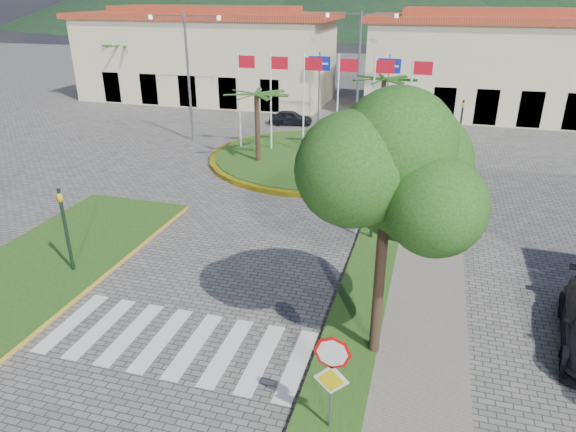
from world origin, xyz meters
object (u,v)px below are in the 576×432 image
(deciduous_tree, at_px, (388,175))
(white_van, at_px, (258,99))
(roundabout_island, at_px, (317,157))
(car_dark_b, at_px, (386,107))
(stop_sign, at_px, (332,370))
(car_dark_a, at_px, (291,118))

(deciduous_tree, distance_m, white_van, 34.41)
(roundabout_island, bearing_deg, car_dark_b, 78.93)
(deciduous_tree, height_order, car_dark_b, deciduous_tree)
(deciduous_tree, xyz_separation_m, white_van, (-14.07, 31.06, -4.62))
(stop_sign, distance_m, white_van, 36.68)
(car_dark_b, bearing_deg, car_dark_a, 146.09)
(car_dark_b, bearing_deg, roundabout_island, -173.85)
(roundabout_island, distance_m, car_dark_b, 13.47)
(stop_sign, bearing_deg, white_van, 111.56)
(car_dark_a, bearing_deg, white_van, 29.43)
(stop_sign, height_order, white_van, stop_sign)
(deciduous_tree, bearing_deg, car_dark_b, 95.50)
(car_dark_a, bearing_deg, car_dark_b, -59.47)
(deciduous_tree, bearing_deg, stop_sign, -101.18)
(stop_sign, height_order, deciduous_tree, deciduous_tree)
(stop_sign, xyz_separation_m, car_dark_b, (-2.31, 33.25, -1.11))
(white_van, relative_size, car_dark_a, 1.25)
(car_dark_a, height_order, car_dark_b, car_dark_b)
(stop_sign, relative_size, white_van, 0.67)
(white_van, distance_m, car_dark_a, 7.67)
(car_dark_a, bearing_deg, deciduous_tree, -167.78)
(white_van, distance_m, car_dark_b, 11.19)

